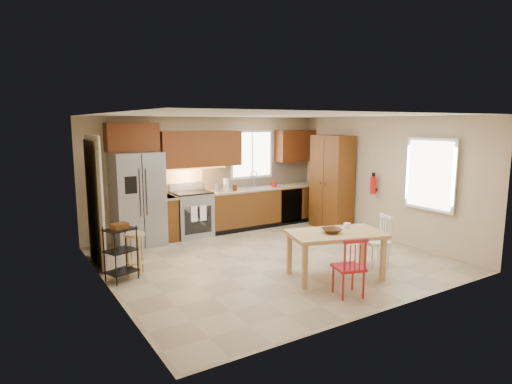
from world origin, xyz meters
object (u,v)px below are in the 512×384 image
object	(u,v)px
soap_bottle	(274,183)
chair_red	(349,266)
dining_table	(335,255)
pantry	(331,182)
table_bowl	(332,233)
table_jar	(347,227)
refrigerator	(138,199)
utility_cart	(121,253)
chair_white	(376,241)
fire_extinguisher	(373,185)
range_stove	(192,215)
bar_stool	(135,254)

from	to	relation	value
soap_bottle	chair_red	bearing A→B (deg)	-110.22
soap_bottle	dining_table	world-z (taller)	soap_bottle
pantry	dining_table	distance (m)	3.27
table_bowl	table_jar	distance (m)	0.41
refrigerator	chair_red	distance (m)	4.39
refrigerator	chair_red	world-z (taller)	refrigerator
table_bowl	utility_cart	size ratio (longest dim) A/B	0.34
chair_white	pantry	bearing A→B (deg)	-8.95
refrigerator	fire_extinguisher	xyz separation A→B (m)	(4.33, -1.98, 0.19)
refrigerator	range_stove	xyz separation A→B (m)	(1.15, 0.06, -0.45)
fire_extinguisher	bar_stool	xyz separation A→B (m)	(-4.87, 0.37, -0.77)
table_bowl	utility_cart	distance (m)	3.21
table_bowl	utility_cart	world-z (taller)	utility_cart
table_jar	dining_table	bearing A→B (deg)	-164.05
dining_table	table_jar	bearing A→B (deg)	32.10
bar_stool	utility_cart	distance (m)	0.32
soap_bottle	fire_extinguisher	size ratio (longest dim) A/B	0.53
pantry	bar_stool	size ratio (longest dim) A/B	3.15
soap_bottle	pantry	distance (m)	1.31
utility_cart	range_stove	bearing A→B (deg)	22.88
table_bowl	refrigerator	bearing A→B (deg)	120.40
range_stove	dining_table	size ratio (longest dim) A/B	0.64
refrigerator	bar_stool	distance (m)	1.79
table_jar	bar_stool	world-z (taller)	table_jar
fire_extinguisher	table_bowl	world-z (taller)	fire_extinguisher
refrigerator	chair_white	bearing A→B (deg)	-47.71
bar_stool	range_stove	bearing A→B (deg)	32.28
fire_extinguisher	range_stove	bearing A→B (deg)	147.38
fire_extinguisher	chair_white	distance (m)	2.00
range_stove	chair_white	xyz separation A→B (m)	(1.86, -3.37, -0.04)
refrigerator	pantry	distance (m)	4.23
refrigerator	fire_extinguisher	world-z (taller)	refrigerator
soap_bottle	fire_extinguisher	xyz separation A→B (m)	(1.15, -1.95, 0.10)
dining_table	refrigerator	bearing A→B (deg)	137.68
pantry	utility_cart	distance (m)	5.04
table_bowl	bar_stool	world-z (taller)	table_bowl
chair_white	table_bowl	world-z (taller)	chair_white
refrigerator	range_stove	distance (m)	1.24
soap_bottle	table_jar	distance (m)	3.35
fire_extinguisher	utility_cart	world-z (taller)	fire_extinguisher
table_bowl	range_stove	bearing A→B (deg)	103.51
chair_red	table_bowl	xyz separation A→B (m)	(0.26, 0.65, 0.29)
pantry	table_bowl	size ratio (longest dim) A/B	7.23
range_stove	soap_bottle	xyz separation A→B (m)	(2.03, -0.08, 0.54)
table_bowl	chair_red	bearing A→B (deg)	-111.83
utility_cart	dining_table	bearing A→B (deg)	-49.37
range_stove	chair_red	bearing A→B (deg)	-82.14
chair_white	table_jar	size ratio (longest dim) A/B	7.49
table_bowl	utility_cart	bearing A→B (deg)	150.05
soap_bottle	table_bowl	xyz separation A→B (m)	(-1.21, -3.34, -0.29)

